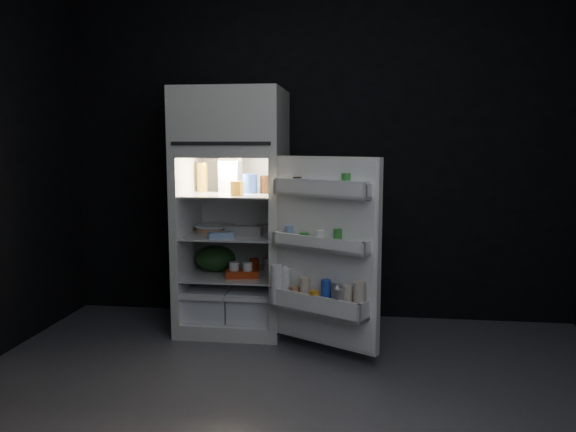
# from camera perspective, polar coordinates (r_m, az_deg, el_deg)

# --- Properties ---
(floor) EXTENTS (4.00, 3.40, 0.00)m
(floor) POSITION_cam_1_polar(r_m,az_deg,el_deg) (3.11, 0.40, -19.24)
(floor) COLOR #57575C
(floor) RESTS_ON ground
(wall_back) EXTENTS (4.00, 0.00, 2.70)m
(wall_back) POSITION_cam_1_polar(r_m,az_deg,el_deg) (4.47, 3.03, 6.86)
(wall_back) COLOR black
(wall_back) RESTS_ON ground
(wall_front) EXTENTS (4.00, 0.00, 2.70)m
(wall_front) POSITION_cam_1_polar(r_m,az_deg,el_deg) (1.11, -10.14, 5.01)
(wall_front) COLOR black
(wall_front) RESTS_ON ground
(refrigerator) EXTENTS (0.76, 0.71, 1.78)m
(refrigerator) POSITION_cam_1_polar(r_m,az_deg,el_deg) (4.20, -5.55, 1.41)
(refrigerator) COLOR white
(refrigerator) RESTS_ON ground
(fridge_door) EXTENTS (0.72, 0.52, 1.22)m
(fridge_door) POSITION_cam_1_polar(r_m,az_deg,el_deg) (3.59, 3.59, -4.05)
(fridge_door) COLOR white
(fridge_door) RESTS_ON ground
(milk_jug) EXTENTS (0.16, 0.16, 0.24)m
(milk_jug) POSITION_cam_1_polar(r_m,az_deg,el_deg) (4.25, -5.86, 4.05)
(milk_jug) COLOR white
(milk_jug) RESTS_ON refrigerator
(mayo_jar) EXTENTS (0.11, 0.11, 0.14)m
(mayo_jar) POSITION_cam_1_polar(r_m,az_deg,el_deg) (4.15, -3.88, 3.30)
(mayo_jar) COLOR #1F45AD
(mayo_jar) RESTS_ON refrigerator
(jam_jar) EXTENTS (0.13, 0.13, 0.13)m
(jam_jar) POSITION_cam_1_polar(r_m,az_deg,el_deg) (4.15, -2.10, 3.24)
(jam_jar) COLOR black
(jam_jar) RESTS_ON refrigerator
(amber_bottle) EXTENTS (0.08, 0.08, 0.22)m
(amber_bottle) POSITION_cam_1_polar(r_m,az_deg,el_deg) (4.33, -8.69, 3.94)
(amber_bottle) COLOR gold
(amber_bottle) RESTS_ON refrigerator
(small_carton) EXTENTS (0.09, 0.08, 0.10)m
(small_carton) POSITION_cam_1_polar(r_m,az_deg,el_deg) (3.99, -5.20, 2.83)
(small_carton) COLOR orange
(small_carton) RESTS_ON refrigerator
(egg_carton) EXTENTS (0.27, 0.11, 0.07)m
(egg_carton) POSITION_cam_1_polar(r_m,az_deg,el_deg) (4.09, -4.50, -1.50)
(egg_carton) COLOR gray
(egg_carton) RESTS_ON refrigerator
(pie) EXTENTS (0.36, 0.36, 0.04)m
(pie) POSITION_cam_1_polar(r_m,az_deg,el_deg) (4.30, -7.43, -1.29)
(pie) COLOR tan
(pie) RESTS_ON refrigerator
(flat_package) EXTENTS (0.19, 0.15, 0.04)m
(flat_package) POSITION_cam_1_polar(r_m,az_deg,el_deg) (4.01, -6.87, -1.93)
(flat_package) COLOR #7F9EC5
(flat_package) RESTS_ON refrigerator
(wrapped_pkg) EXTENTS (0.14, 0.12, 0.05)m
(wrapped_pkg) POSITION_cam_1_polar(r_m,az_deg,el_deg) (4.26, -2.50, -1.25)
(wrapped_pkg) COLOR beige
(wrapped_pkg) RESTS_ON refrigerator
(produce_bag) EXTENTS (0.37, 0.33, 0.20)m
(produce_bag) POSITION_cam_1_polar(r_m,az_deg,el_deg) (4.30, -7.37, -4.29)
(produce_bag) COLOR #193815
(produce_bag) RESTS_ON refrigerator
(yogurt_tray) EXTENTS (0.26, 0.17, 0.05)m
(yogurt_tray) POSITION_cam_1_polar(r_m,az_deg,el_deg) (4.10, -4.68, -5.87)
(yogurt_tray) COLOR #B1320F
(yogurt_tray) RESTS_ON refrigerator
(small_can_red) EXTENTS (0.09, 0.09, 0.09)m
(small_can_red) POSITION_cam_1_polar(r_m,az_deg,el_deg) (4.31, -3.45, -4.93)
(small_can_red) COLOR #B1320F
(small_can_red) RESTS_ON refrigerator
(small_can_silver) EXTENTS (0.08, 0.08, 0.09)m
(small_can_silver) POSITION_cam_1_polar(r_m,az_deg,el_deg) (4.33, -2.15, -4.87)
(small_can_silver) COLOR silver
(small_can_silver) RESTS_ON refrigerator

